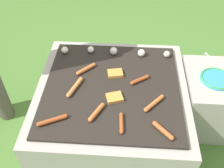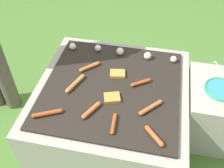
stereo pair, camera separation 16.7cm
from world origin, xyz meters
The scene contains 16 objects.
ground_plane centered at (0.00, 0.00, 0.00)m, with size 14.00×14.00×0.00m, color #47702D.
grill centered at (0.00, 0.00, 0.22)m, with size 0.98×0.98×0.44m.
side_ledge centered at (0.69, 0.12, 0.22)m, with size 0.37×0.47×0.44m.
sausage_front_left centered at (-0.19, 0.14, 0.45)m, with size 0.12×0.12×0.03m.
sausage_back_left centered at (-0.07, -0.23, 0.45)m, with size 0.09×0.14×0.03m.
sausage_back_center centered at (-0.23, -0.04, 0.45)m, with size 0.08×0.18×0.03m.
sausage_front_center centered at (-0.32, -0.31, 0.45)m, with size 0.17×0.09×0.03m.
sausage_front_right centered at (0.30, -0.34, 0.45)m, with size 0.11×0.12×0.03m.
sausage_back_right centered at (0.18, 0.06, 0.45)m, with size 0.13×0.09×0.03m.
sausage_mid_left centered at (0.07, -0.30, 0.45)m, with size 0.03×0.14×0.02m.
sausage_mid_right centered at (0.26, -0.14, 0.45)m, with size 0.13×0.14×0.03m.
bread_slice_left centered at (0.01, 0.11, 0.45)m, with size 0.11×0.09×0.02m.
bread_slice_right centered at (0.02, -0.11, 0.45)m, with size 0.12×0.10×0.02m.
mushroom_row centered at (0.00, 0.33, 0.46)m, with size 0.79×0.07×0.05m.
plate_colorful centered at (0.69, 0.11, 0.45)m, with size 0.21×0.21×0.02m.
fork_utensil centered at (0.72, 0.30, 0.44)m, with size 0.14×0.19×0.01m.
Camera 1 is at (0.08, -1.19, 1.63)m, focal length 42.00 mm.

